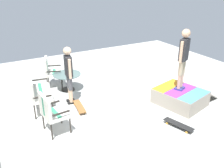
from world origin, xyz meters
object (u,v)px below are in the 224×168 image
at_px(skateboard_spare, 178,124).
at_px(patio_bench, 36,89).
at_px(person_watching, 69,71).
at_px(person_skater, 183,55).
at_px(skateboard_by_bench, 79,106).
at_px(patio_table, 67,79).
at_px(patio_chair_by_wall, 51,111).
at_px(skate_ramp, 181,97).
at_px(patio_chair_near_house, 50,69).

bearing_deg(skateboard_spare, patio_bench, 46.50).
height_order(patio_bench, person_watching, person_watching).
bearing_deg(person_skater, skateboard_by_bench, 68.54).
distance_m(person_skater, skateboard_spare, 1.96).
height_order(patio_table, person_skater, person_skater).
bearing_deg(person_skater, patio_chair_by_wall, 85.06).
xyz_separation_m(skate_ramp, patio_chair_by_wall, (0.39, 3.76, 0.38)).
bearing_deg(person_watching, skateboard_by_bench, -172.64).
distance_m(skate_ramp, patio_chair_near_house, 4.33).
height_order(skate_ramp, person_watching, person_watching).
xyz_separation_m(skate_ramp, patio_table, (2.54, 2.60, 0.18)).
height_order(skate_ramp, skateboard_by_bench, skate_ramp).
relative_size(patio_chair_by_wall, person_watching, 0.59).
bearing_deg(skateboard_spare, person_skater, -42.39).
distance_m(patio_chair_by_wall, person_watching, 1.63).
relative_size(patio_table, person_skater, 0.51).
bearing_deg(patio_chair_near_house, person_watching, -173.82).
bearing_deg(person_skater, skate_ramp, -166.65).
relative_size(person_watching, skateboard_spare, 2.09).
bearing_deg(person_skater, patio_table, 46.26).
height_order(person_skater, skateboard_spare, person_skater).
relative_size(patio_chair_near_house, person_skater, 0.58).
distance_m(patio_chair_by_wall, patio_table, 2.45).
xyz_separation_m(patio_chair_by_wall, patio_table, (2.15, -1.16, -0.21)).
bearing_deg(patio_chair_near_house, patio_table, -146.10).
xyz_separation_m(patio_table, skateboard_by_bench, (-1.40, 0.16, -0.32)).
bearing_deg(person_skater, patio_bench, 65.68).
bearing_deg(skateboard_by_bench, skateboard_spare, -138.63).
height_order(patio_bench, skateboard_spare, patio_bench).
xyz_separation_m(patio_bench, patio_chair_near_house, (1.34, -0.79, -0.00)).
relative_size(patio_table, skateboard_by_bench, 1.10).
height_order(skateboard_by_bench, skateboard_spare, same).
xyz_separation_m(patio_bench, person_watching, (-0.10, -0.94, 0.39)).
xyz_separation_m(person_watching, person_skater, (-1.59, -2.81, 0.49)).
bearing_deg(skateboard_spare, patio_chair_by_wall, 64.95).
height_order(patio_bench, skateboard_by_bench, patio_bench).
bearing_deg(patio_chair_by_wall, patio_bench, 0.40).
bearing_deg(patio_table, skate_ramp, -134.36).
bearing_deg(patio_bench, skateboard_by_bench, -121.45).
bearing_deg(patio_chair_by_wall, person_skater, -94.94).
relative_size(patio_chair_near_house, skateboard_by_bench, 1.25).
height_order(patio_chair_near_house, person_watching, person_watching).
bearing_deg(person_watching, patio_bench, 83.86).
height_order(patio_chair_near_house, skateboard_spare, patio_chair_near_house).
bearing_deg(skateboard_spare, patio_table, 25.71).
distance_m(person_watching, skateboard_by_bench, 1.06).
bearing_deg(patio_table, person_watching, 165.68).
relative_size(patio_chair_near_house, patio_chair_by_wall, 1.00).
distance_m(skate_ramp, person_watching, 3.37).
xyz_separation_m(person_watching, skateboard_spare, (-2.59, -1.90, -0.92)).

